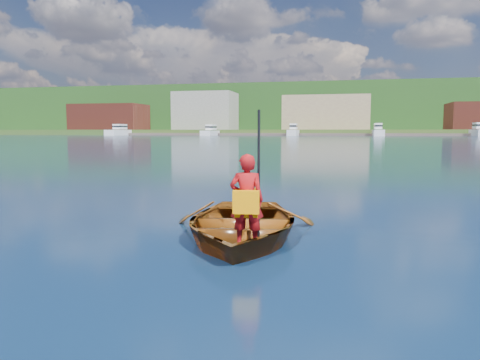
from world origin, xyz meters
TOP-DOWN VIEW (x-y plane):
  - ground at (0.00, 0.00)m, footprint 600.00×600.00m
  - rowboat at (-0.10, -0.25)m, footprint 2.90×3.74m
  - child_paddler at (0.18, -1.12)m, footprint 0.48×0.38m
  - shoreline at (0.00, 236.61)m, footprint 400.00×140.00m
  - dock at (-2.97, 148.00)m, footprint 160.04×6.06m
  - waterfront_buildings at (-7.74, 165.00)m, footprint 202.00×16.00m
  - marina_yachts at (-8.68, 143.30)m, footprint 143.88×13.33m
  - hillside_trees at (3.04, 239.88)m, footprint 273.82×83.38m

SIDE VIEW (x-z plane):
  - ground at x=0.00m, z-range 0.00..0.00m
  - rowboat at x=-0.10m, z-range -0.15..0.56m
  - dock at x=-2.97m, z-range 0.00..0.80m
  - child_paddler at x=0.18m, z-range -0.19..1.60m
  - marina_yachts at x=-8.68m, z-range -0.79..3.62m
  - waterfront_buildings at x=-7.74m, z-range 0.74..14.74m
  - shoreline at x=0.00m, z-range -0.68..21.32m
  - hillside_trees at x=3.04m, z-range 6.11..30.58m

